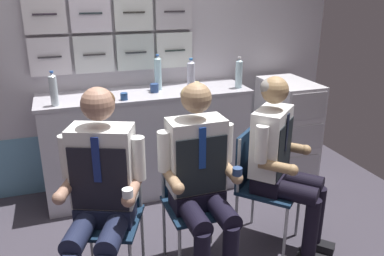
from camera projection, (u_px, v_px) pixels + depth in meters
name	position (u px, v px, depth m)	size (l,w,h in m)	color
galley_bulkhead	(122.00, 69.00, 3.60)	(4.20, 0.14, 2.15)	#AFABB4
galley_counter	(148.00, 142.00, 3.61)	(1.85, 0.53, 0.95)	#BBB7C1
service_trolley	(287.00, 127.00, 3.86)	(0.40, 0.65, 0.98)	black
folding_chair_left	(110.00, 202.00, 2.49)	(0.52, 0.52, 0.87)	#A8AAAF
crew_member_left	(100.00, 188.00, 2.28)	(0.57, 0.70, 1.31)	black
folding_chair_right	(192.00, 189.00, 2.65)	(0.41, 0.41, 0.87)	#A8AAAF
crew_member_right	(201.00, 175.00, 2.45)	(0.50, 0.61, 1.29)	black
folding_chair_by_counter	(258.00, 175.00, 2.85)	(0.57, 0.57, 0.87)	#A8AAAF
crew_member_by_counter	(282.00, 158.00, 2.72)	(0.63, 0.65, 1.27)	black
sparkling_bottle_green	(239.00, 73.00, 3.55)	(0.06, 0.06, 0.28)	silver
water_bottle_blue_cap	(158.00, 73.00, 3.48)	(0.06, 0.06, 0.32)	#ABD7E1
water_bottle_tall	(54.00, 89.00, 3.02)	(0.06, 0.06, 0.27)	silver
water_bottle_short	(191.00, 76.00, 3.39)	(0.07, 0.07, 0.30)	silver
paper_cup_tan	(154.00, 88.00, 3.43)	(0.07, 0.07, 0.08)	navy
coffee_cup_white	(124.00, 96.00, 3.20)	(0.06, 0.06, 0.06)	navy
espresso_cup_small	(195.00, 86.00, 3.50)	(0.07, 0.07, 0.07)	tan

